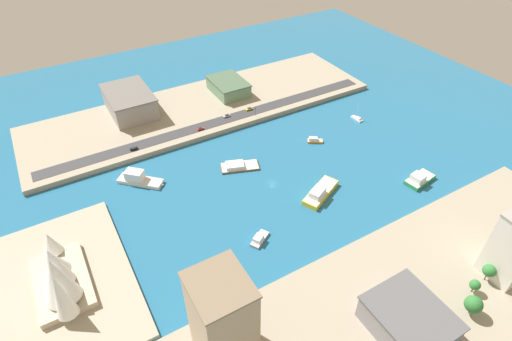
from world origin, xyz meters
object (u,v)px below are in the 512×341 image
Objects in this scene: sedan_silver at (227,116)px; warehouse_low_gray at (408,321)px; ferry_white_commuter at (138,179)px; apartment_midrise_tan at (222,321)px; traffic_light_waterfront at (255,110)px; sailboat_small_white at (357,118)px; water_taxi_orange at (315,140)px; ferry_green_doubledeck at (419,179)px; terminal_long_green at (228,87)px; taxi_yellow_cab at (249,109)px; yacht_sleek_gray at (259,239)px; ferry_yellow_fast at (320,192)px; suv_black at (134,149)px; pickup_red at (200,129)px; carpark_squat_concrete at (129,102)px; barge_flat_brown at (238,166)px; opera_landmark at (57,275)px.

warehouse_low_gray is at bearing 176.52° from sedan_silver.
ferry_white_commuter is 113.43m from apartment_midrise_tan.
sailboat_small_white is at bearing -119.50° from traffic_light_waterfront.
water_taxi_orange is 41.26m from sailboat_small_white.
water_taxi_orange is at bearing 24.37° from ferry_green_doubledeck.
water_taxi_orange is at bearing -49.36° from apartment_midrise_tan.
terminal_long_green is 6.31× the size of taxi_yellow_cab.
sedan_silver is (-29.70, 16.61, -3.93)m from terminal_long_green.
ferry_white_commuter is 0.78× the size of warehouse_low_gray.
apartment_midrise_tan reaches higher than sailboat_small_white.
ferry_white_commuter is at bearing 27.55° from yacht_sleek_gray.
ferry_yellow_fast is 113.23m from suv_black.
water_taxi_orange is at bearing -53.52° from yacht_sleek_gray.
taxi_yellow_cab is 1.15× the size of pickup_red.
carpark_squat_concrete is 6.43× the size of traffic_light_waterfront.
ferry_white_commuter is at bearing 53.90° from ferry_yellow_fast.
ferry_green_doubledeck is 0.65× the size of terminal_long_green.
sedan_silver is at bearing 61.17° from sailboat_small_white.
barge_flat_brown is 1.97× the size of yacht_sleek_gray.
sedan_silver is at bearing 63.57° from traffic_light_waterfront.
apartment_midrise_tan is 75.22m from opera_landmark.
apartment_midrise_tan reaches higher than traffic_light_waterfront.
traffic_light_waterfront is at bearing -9.71° from warehouse_low_gray.
apartment_midrise_tan is (-100.88, 150.27, 23.08)m from sailboat_small_white.
ferry_yellow_fast is at bearing 125.44° from sailboat_small_white.
apartment_midrise_tan is at bearing 178.82° from ferry_white_commuter.
carpark_squat_concrete is at bearing -6.24° from apartment_midrise_tan.
pickup_red is (-44.30, -31.62, -6.60)m from carpark_squat_concrete.
warehouse_low_gray is at bearing -168.39° from carpark_squat_concrete.
suv_black is 96.51m from opera_landmark.
suv_black is (43.93, 101.42, 2.87)m from water_taxi_orange.
ferry_white_commuter is at bearing 114.33° from sedan_silver.
barge_flat_brown is 0.76× the size of terminal_long_green.
pickup_red is (26.64, -49.25, 1.41)m from ferry_white_commuter.
ferry_green_doubledeck reaches higher than pickup_red.
yacht_sleek_gray is (-52.42, 70.90, 0.08)m from water_taxi_orange.
traffic_light_waterfront is at bearing -124.03° from carpark_squat_concrete.
opera_landmark is (-85.28, 136.30, 7.32)m from taxi_yellow_cab.
ferry_green_doubledeck is 0.69× the size of warehouse_low_gray.
water_taxi_orange is at bearing -113.42° from suv_black.
opera_landmark reaches higher than ferry_white_commuter.
ferry_green_doubledeck is 165.33m from suv_black.
sailboat_small_white reaches higher than taxi_yellow_cab.
barge_flat_brown is 3.65× the size of traffic_light_waterfront.
apartment_midrise_tan is at bearing 147.79° from taxi_yellow_cab.
taxi_yellow_cab is at bearing -178.42° from terminal_long_green.
ferry_white_commuter is 5.39× the size of pickup_red.
ferry_green_doubledeck is 111.08m from traffic_light_waterfront.
sailboat_small_white is 154.02m from carpark_squat_concrete.
sailboat_small_white reaches higher than ferry_green_doubledeck.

